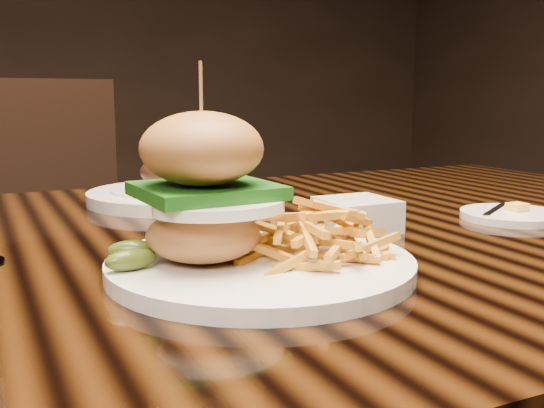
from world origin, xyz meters
name	(u,v)px	position (x,y,z in m)	size (l,w,h in m)	color
dining_table	(221,298)	(0.00, 0.00, 0.67)	(1.60, 0.90, 0.75)	black
burger_plate	(249,223)	(-0.03, -0.16, 0.80)	(0.29, 0.29, 0.19)	white
side_saucer	(512,215)	(0.39, -0.07, 0.76)	(0.13, 0.13, 0.02)	white
ramekin	(357,215)	(0.16, -0.04, 0.77)	(0.08, 0.08, 0.04)	white
far_dish	(174,191)	(0.02, 0.25, 0.77)	(0.26, 0.26, 0.09)	white
chair_far	(45,252)	(-0.11, 0.89, 0.54)	(0.54, 0.54, 0.95)	black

